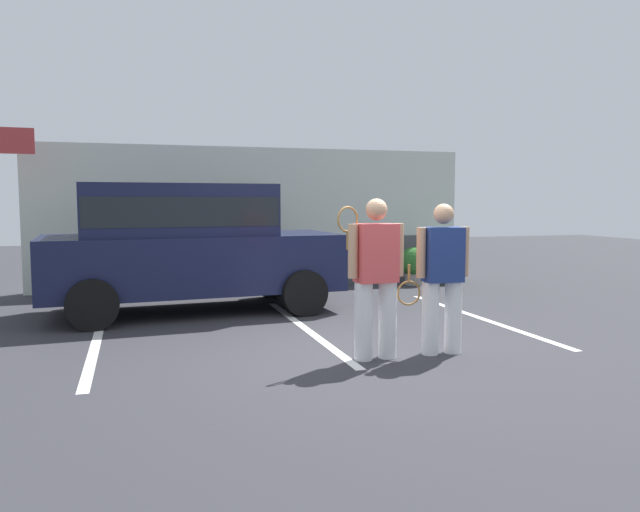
{
  "coord_description": "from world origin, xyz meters",
  "views": [
    {
      "loc": [
        -2.5,
        -6.64,
        1.79
      ],
      "look_at": [
        -0.12,
        1.2,
        1.05
      ],
      "focal_mm": 34.3,
      "sensor_mm": 36.0,
      "label": 1
    }
  ],
  "objects": [
    {
      "name": "tennis_player_woman",
      "position": [
        0.91,
        -0.3,
        0.91
      ],
      "size": [
        0.91,
        0.29,
        1.76
      ],
      "rotation": [
        0.0,
        0.0,
        3.09
      ],
      "color": "white",
      "rests_on": "ground_plane"
    },
    {
      "name": "tennis_player_man",
      "position": [
        0.08,
        -0.3,
        0.95
      ],
      "size": [
        0.81,
        0.3,
        1.82
      ],
      "rotation": [
        0.0,
        0.0,
        3.18
      ],
      "color": "white",
      "rests_on": "ground_plane"
    },
    {
      "name": "potted_plant_secondary",
      "position": [
        4.01,
        5.18,
        0.42
      ],
      "size": [
        0.58,
        0.58,
        0.76
      ],
      "color": "brown",
      "rests_on": "ground_plane"
    },
    {
      "name": "parked_suv",
      "position": [
        -1.71,
        3.31,
        1.15
      ],
      "size": [
        4.71,
        2.39,
        2.05
      ],
      "rotation": [
        0.0,
        0.0,
        0.06
      ],
      "color": "#141938",
      "rests_on": "ground_plane"
    },
    {
      "name": "parking_stripe_1",
      "position": [
        -0.24,
        1.5,
        0.0
      ],
      "size": [
        0.12,
        4.4,
        0.01
      ],
      "primitive_type": "cube",
      "color": "silver",
      "rests_on": "ground_plane"
    },
    {
      "name": "parking_stripe_2",
      "position": [
        2.53,
        1.5,
        0.0
      ],
      "size": [
        0.12,
        4.4,
        0.01
      ],
      "primitive_type": "cube",
      "color": "silver",
      "rests_on": "ground_plane"
    },
    {
      "name": "potted_plant_by_porch",
      "position": [
        3.19,
        5.18,
        0.45
      ],
      "size": [
        0.61,
        0.61,
        0.81
      ],
      "color": "gray",
      "rests_on": "ground_plane"
    },
    {
      "name": "parking_stripe_0",
      "position": [
        -3.01,
        1.5,
        0.0
      ],
      "size": [
        0.12,
        4.4,
        0.01
      ],
      "primitive_type": "cube",
      "color": "silver",
      "rests_on": "ground_plane"
    },
    {
      "name": "house_frontage",
      "position": [
        -0.0,
        6.08,
        1.36
      ],
      "size": [
        9.12,
        0.4,
        2.9
      ],
      "color": "silver",
      "rests_on": "ground_plane"
    },
    {
      "name": "ground_plane",
      "position": [
        0.0,
        0.0,
        0.0
      ],
      "size": [
        40.0,
        40.0,
        0.0
      ],
      "primitive_type": "plane",
      "color": "#2D2D33"
    }
  ]
}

